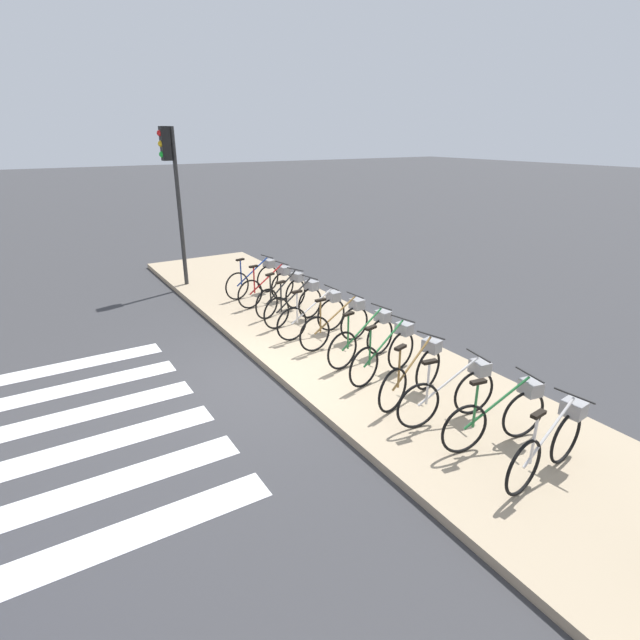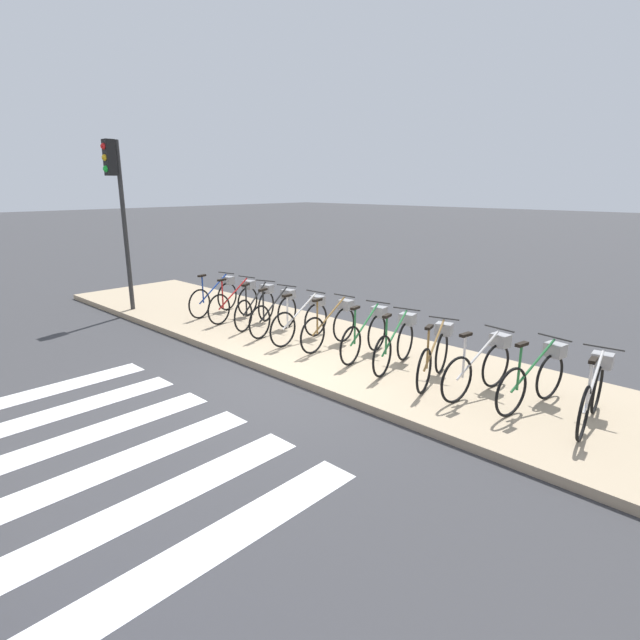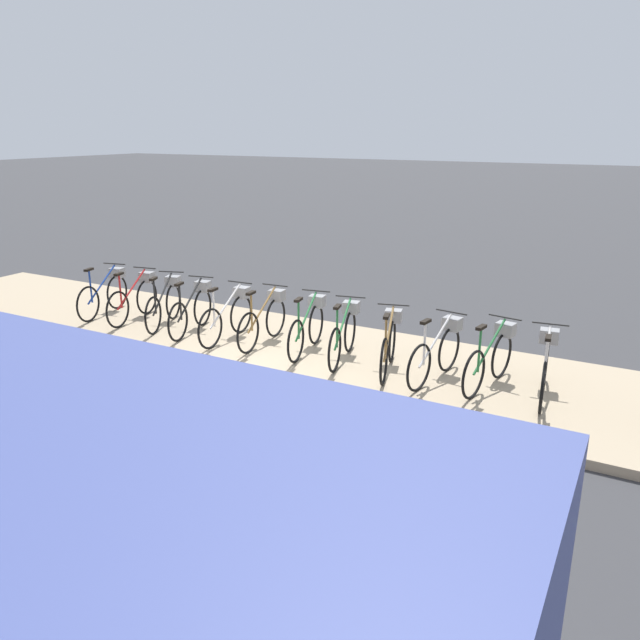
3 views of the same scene
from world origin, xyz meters
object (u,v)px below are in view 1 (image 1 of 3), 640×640
parked_bicycle_8 (415,371)px  parked_bicycle_0 (256,278)px  parked_bicycle_6 (366,337)px  parked_bicycle_9 (453,391)px  parked_bicycle_4 (316,313)px  parked_bicycle_11 (552,441)px  parked_bicycle_5 (339,322)px  parked_bicycle_7 (387,351)px  parked_bicycle_10 (502,413)px  parked_bicycle_2 (285,293)px  parked_bicycle_3 (297,302)px  parked_bicycle_1 (270,285)px  traffic_light (172,175)px

parked_bicycle_8 → parked_bicycle_0: bearing=178.7°
parked_bicycle_6 → parked_bicycle_9: size_ratio=1.00×
parked_bicycle_4 → parked_bicycle_11: bearing=0.7°
parked_bicycle_0 → parked_bicycle_5: size_ratio=0.98×
parked_bicycle_7 → parked_bicycle_11: 2.86m
parked_bicycle_0 → parked_bicycle_10: 7.11m
parked_bicycle_9 → parked_bicycle_11: bearing=3.2°
parked_bicycle_2 → parked_bicycle_3: 0.67m
parked_bicycle_4 → parked_bicycle_10: same height
parked_bicycle_3 → parked_bicycle_5: same height
parked_bicycle_10 → parked_bicycle_11: (0.69, -0.02, 0.00)m
parked_bicycle_11 → parked_bicycle_2: bearing=179.8°
parked_bicycle_7 → parked_bicycle_3: bearing=-179.4°
parked_bicycle_4 → parked_bicycle_1: bearing=177.7°
parked_bicycle_7 → parked_bicycle_10: 2.17m
parked_bicycle_1 → parked_bicycle_11: size_ratio=0.99×
parked_bicycle_4 → parked_bicycle_8: size_ratio=1.03×
parked_bicycle_11 → parked_bicycle_8: bearing=-177.0°
parked_bicycle_6 → parked_bicycle_7: size_ratio=1.01×
parked_bicycle_2 → parked_bicycle_10: (5.67, -0.00, 0.00)m
traffic_light → parked_bicycle_1: bearing=26.5°
parked_bicycle_5 → parked_bicycle_7: 1.44m
parked_bicycle_8 → parked_bicycle_10: bearing=5.2°
parked_bicycle_1 → parked_bicycle_3: same height
parked_bicycle_0 → parked_bicycle_1: same height
parked_bicycle_5 → parked_bicycle_9: same height
parked_bicycle_11 → parked_bicycle_9: bearing=-176.8°
parked_bicycle_4 → parked_bicycle_6: bearing=4.8°
parked_bicycle_5 → parked_bicycle_6: 0.79m
parked_bicycle_8 → parked_bicycle_3: bearing=178.9°
parked_bicycle_6 → parked_bicycle_1: bearing=-179.5°
parked_bicycle_7 → parked_bicycle_9: bearing=-2.7°
parked_bicycle_5 → parked_bicycle_10: size_ratio=1.01×
parked_bicycle_0 → parked_bicycle_7: (4.94, -0.03, 0.00)m
parked_bicycle_3 → parked_bicycle_8: size_ratio=1.01×
parked_bicycle_5 → parked_bicycle_1: bearing=-179.5°
parked_bicycle_6 → parked_bicycle_9: 2.12m
parked_bicycle_6 → parked_bicycle_10: same height
parked_bicycle_4 → parked_bicycle_7: 2.07m
parked_bicycle_8 → parked_bicycle_10: 1.42m
parked_bicycle_3 → parked_bicycle_6: same height
parked_bicycle_4 → parked_bicycle_7: same height
parked_bicycle_9 → parked_bicycle_11: (1.39, 0.08, 0.00)m
parked_bicycle_11 → traffic_light: traffic_light is taller
parked_bicycle_3 → parked_bicycle_8: bearing=-1.1°
parked_bicycle_2 → parked_bicycle_11: same height
parked_bicycle_2 → parked_bicycle_6: (2.85, 0.04, 0.00)m
parked_bicycle_0 → parked_bicycle_8: size_ratio=1.01×
parked_bicycle_4 → parked_bicycle_6: size_ratio=1.01×
parked_bicycle_8 → parked_bicycle_9: size_ratio=0.98×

